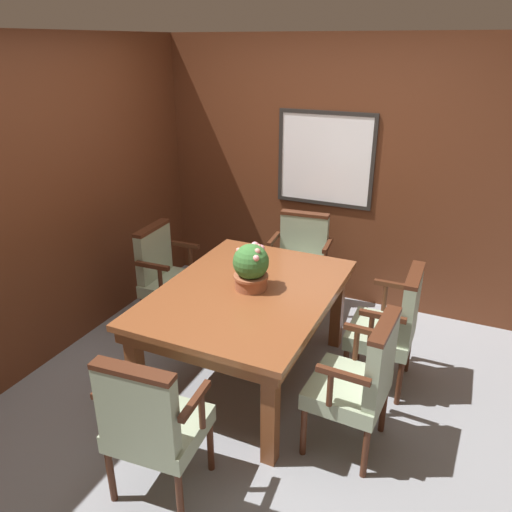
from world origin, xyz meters
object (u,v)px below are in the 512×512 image
(chair_right_near, at_px, (360,379))
(potted_plant, at_px, (251,267))
(dining_table, at_px, (247,301))
(chair_left_far, at_px, (166,273))
(chair_head_near, at_px, (151,421))
(chair_head_far, at_px, (300,259))
(chair_right_far, at_px, (392,323))

(chair_right_near, xyz_separation_m, potted_plant, (-0.90, 0.40, 0.40))
(dining_table, relative_size, chair_left_far, 1.73)
(dining_table, distance_m, chair_left_far, 1.05)
(chair_right_near, bearing_deg, chair_head_near, -45.61)
(potted_plant, bearing_deg, chair_right_near, -23.86)
(dining_table, height_order, chair_head_near, chair_head_near)
(chair_head_far, bearing_deg, potted_plant, -94.20)
(potted_plant, bearing_deg, chair_head_far, 91.49)
(chair_head_near, height_order, potted_plant, potted_plant)
(chair_head_far, distance_m, potted_plant, 1.20)
(dining_table, height_order, chair_right_far, chair_right_far)
(chair_head_near, bearing_deg, potted_plant, -95.55)
(chair_right_far, bearing_deg, chair_right_near, -5.10)
(chair_head_near, relative_size, chair_head_far, 1.00)
(chair_left_far, bearing_deg, dining_table, -114.34)
(dining_table, bearing_deg, chair_left_far, 158.04)
(dining_table, height_order, chair_right_near, chair_right_near)
(chair_right_near, height_order, chair_head_far, same)
(chair_head_far, height_order, potted_plant, potted_plant)
(chair_right_far, bearing_deg, chair_left_far, -91.81)
(chair_right_near, relative_size, potted_plant, 2.79)
(chair_right_far, relative_size, potted_plant, 2.79)
(chair_left_far, distance_m, chair_right_far, 1.94)
(chair_right_far, bearing_deg, potted_plant, -71.88)
(chair_right_far, bearing_deg, chair_head_near, -33.01)
(dining_table, height_order, chair_left_far, chair_left_far)
(chair_right_near, xyz_separation_m, chair_right_far, (0.05, 0.73, 0.00))
(dining_table, xyz_separation_m, chair_left_far, (-0.97, 0.39, -0.14))
(chair_right_near, distance_m, chair_head_near, 1.23)
(dining_table, relative_size, chair_head_far, 1.73)
(chair_head_far, relative_size, potted_plant, 2.79)
(dining_table, relative_size, chair_right_far, 1.73)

